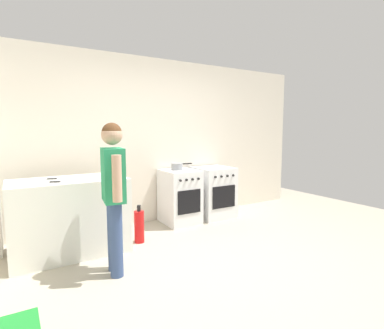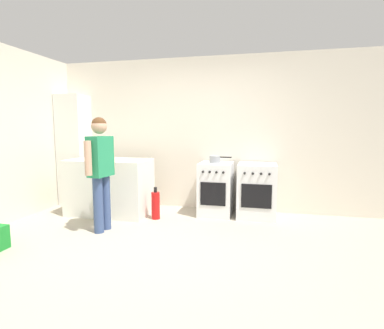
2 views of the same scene
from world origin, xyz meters
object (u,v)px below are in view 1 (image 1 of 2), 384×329
at_px(pot, 177,167).
at_px(knife_bread, 65,182).
at_px(fire_extinguisher, 139,226).
at_px(knife_paring, 49,179).
at_px(oven_left, 180,196).
at_px(person, 113,186).
at_px(oven_right, 213,192).

bearing_deg(pot, knife_bread, -161.04).
bearing_deg(fire_extinguisher, knife_paring, 168.29).
height_order(oven_left, pot, pot).
bearing_deg(pot, fire_extinguisher, -148.82).
xyz_separation_m(knife_paring, person, (0.50, -0.89, 0.01)).
relative_size(pot, knife_paring, 1.75).
height_order(pot, knife_bread, pot).
xyz_separation_m(oven_right, knife_paring, (-2.55, -0.27, 0.48)).
height_order(oven_left, knife_bread, knife_bread).
height_order(oven_right, knife_bread, knife_bread).
bearing_deg(pot, knife_paring, -170.88).
bearing_deg(knife_paring, oven_right, 5.96).
bearing_deg(person, fire_extinguisher, 52.47).
bearing_deg(pot, person, -138.95).
distance_m(oven_left, person, 1.88).
bearing_deg(fire_extinguisher, person, -127.53).
distance_m(oven_right, knife_paring, 2.60).
bearing_deg(oven_right, oven_left, -180.00).
xyz_separation_m(knife_bread, knife_paring, (-0.13, 0.30, 0.00)).
xyz_separation_m(knife_bread, person, (0.37, -0.60, 0.01)).
relative_size(pot, person, 0.23).
bearing_deg(oven_right, pot, 177.05).
distance_m(oven_left, oven_right, 0.65).
distance_m(knife_paring, person, 1.02).
height_order(oven_right, fire_extinguisher, oven_right).
distance_m(knife_bread, knife_paring, 0.33).
bearing_deg(knife_bread, person, -58.18).
xyz_separation_m(pot, knife_bread, (-1.74, -0.60, 0.00)).
distance_m(oven_right, knife_bread, 2.52).
relative_size(person, fire_extinguisher, 3.10).
bearing_deg(pot, oven_right, -2.95).
bearing_deg(fire_extinguisher, oven_left, 28.78).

